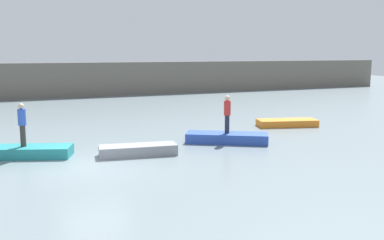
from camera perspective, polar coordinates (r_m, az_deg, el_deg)
ground_plane at (r=16.58m, az=-12.97°, el=-6.06°), size 120.00×120.00×0.00m
embankment_wall at (r=42.11m, az=-19.49°, el=4.98°), size 80.00×1.20×3.29m
rowboat_teal at (r=18.82m, az=-21.58°, el=-3.97°), size 4.00×2.44×0.45m
rowboat_grey at (r=17.94m, az=-7.22°, el=-4.02°), size 3.31×1.43×0.44m
rowboat_blue at (r=20.32m, az=4.70°, el=-2.40°), size 3.91×3.00×0.46m
rowboat_orange at (r=25.36m, az=12.61°, el=-0.37°), size 3.62×2.11×0.40m
person_red_shirt at (r=20.11m, az=4.74°, el=1.08°), size 0.32×0.32×1.80m
person_blue_shirt at (r=18.59m, az=-21.80°, el=-0.32°), size 0.32×0.32×1.78m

